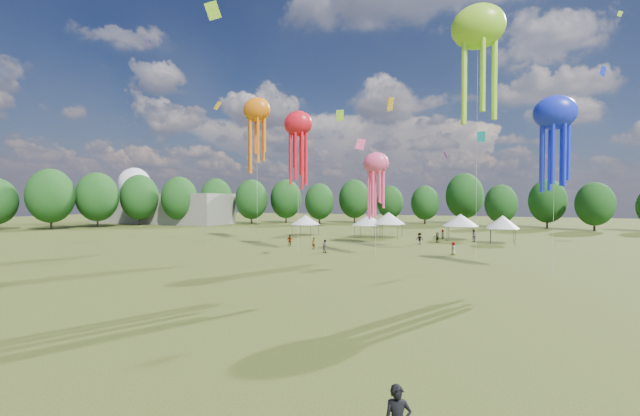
% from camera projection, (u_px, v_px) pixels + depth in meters
% --- Properties ---
extents(ground, '(300.00, 300.00, 0.00)m').
position_uv_depth(ground, '(218.00, 386.00, 14.07)').
color(ground, '#384416').
rests_on(ground, ground).
extents(spectator_near, '(0.97, 0.91, 1.60)m').
position_uv_depth(spectator_near, '(325.00, 246.00, 48.69)').
color(spectator_near, gray).
rests_on(spectator_near, ground).
extents(spectators_far, '(24.68, 21.37, 1.86)m').
position_uv_depth(spectators_far, '(423.00, 239.00, 57.87)').
color(spectators_far, gray).
rests_on(spectators_far, ground).
extents(festival_tents, '(37.14, 8.27, 4.40)m').
position_uv_depth(festival_tents, '(400.00, 220.00, 65.66)').
color(festival_tents, '#47474C').
rests_on(festival_tents, ground).
extents(show_kites, '(40.86, 14.79, 27.61)m').
position_uv_depth(show_kites, '(391.00, 100.00, 46.21)').
color(show_kites, red).
rests_on(show_kites, ground).
extents(small_kites, '(76.91, 61.83, 37.75)m').
position_uv_depth(small_kites, '(411.00, 29.00, 53.01)').
color(small_kites, red).
rests_on(small_kites, ground).
extents(treeline, '(201.57, 95.24, 13.43)m').
position_uv_depth(treeline, '(407.00, 199.00, 73.31)').
color(treeline, '#38281C').
rests_on(treeline, ground).
extents(hangar, '(40.00, 12.00, 8.00)m').
position_uv_depth(hangar, '(161.00, 208.00, 107.67)').
color(hangar, gray).
rests_on(hangar, ground).
extents(radome, '(9.00, 9.00, 16.00)m').
position_uv_depth(radome, '(135.00, 188.00, 119.08)').
color(radome, white).
rests_on(radome, ground).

